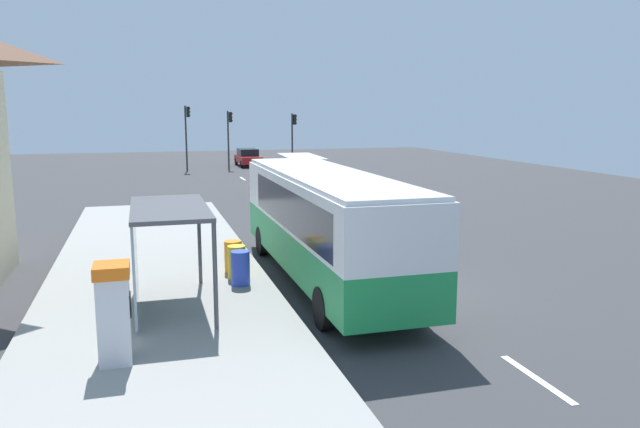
{
  "coord_description": "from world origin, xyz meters",
  "views": [
    {
      "loc": [
        -6.66,
        -15.36,
        4.99
      ],
      "look_at": [
        -1.0,
        4.36,
        1.5
      ],
      "focal_mm": 34.74,
      "sensor_mm": 36.0,
      "label": 1
    }
  ],
  "objects": [
    {
      "name": "lane_stripe_seg_5",
      "position": [
        0.25,
        19.0,
        0.01
      ],
      "size": [
        0.16,
        2.2,
        0.01
      ],
      "primitive_type": "cube",
      "color": "silver",
      "rests_on": "ground"
    },
    {
      "name": "traffic_light_near_side",
      "position": [
        5.5,
        35.03,
        3.09
      ],
      "size": [
        0.49,
        0.28,
        4.62
      ],
      "color": "#2D2D2D",
      "rests_on": "ground"
    },
    {
      "name": "lane_stripe_seg_2",
      "position": [
        0.25,
        4.0,
        0.01
      ],
      "size": [
        0.16,
        2.2,
        0.01
      ],
      "primitive_type": "cube",
      "color": "silver",
      "rests_on": "ground"
    },
    {
      "name": "lane_stripe_seg_0",
      "position": [
        0.25,
        -6.0,
        0.01
      ],
      "size": [
        0.16,
        2.2,
        0.01
      ],
      "primitive_type": "cube",
      "color": "silver",
      "rests_on": "ground"
    },
    {
      "name": "traffic_light_far_side",
      "position": [
        -3.1,
        35.83,
        3.48
      ],
      "size": [
        0.49,
        0.28,
        5.25
      ],
      "color": "#2D2D2D",
      "rests_on": "ground"
    },
    {
      "name": "recycling_bin_yellow",
      "position": [
        -4.2,
        1.89,
        0.66
      ],
      "size": [
        0.52,
        0.52,
        0.95
      ],
      "primitive_type": "cylinder",
      "color": "yellow",
      "rests_on": "sidewalk_platform"
    },
    {
      "name": "ground_plane",
      "position": [
        0.0,
        14.0,
        -0.02
      ],
      "size": [
        56.0,
        92.0,
        0.04
      ],
      "primitive_type": "cube",
      "color": "#38383A"
    },
    {
      "name": "lane_stripe_seg_4",
      "position": [
        0.25,
        14.0,
        0.01
      ],
      "size": [
        0.16,
        2.2,
        0.01
      ],
      "primitive_type": "cube",
      "color": "silver",
      "rests_on": "ground"
    },
    {
      "name": "recycling_bin_orange",
      "position": [
        -4.2,
        2.59,
        0.66
      ],
      "size": [
        0.52,
        0.52,
        0.95
      ],
      "primitive_type": "cylinder",
      "color": "orange",
      "rests_on": "sidewalk_platform"
    },
    {
      "name": "sidewalk_platform",
      "position": [
        -6.4,
        2.0,
        0.09
      ],
      "size": [
        6.2,
        30.0,
        0.18
      ],
      "primitive_type": "cube",
      "color": "#999993",
      "rests_on": "ground"
    },
    {
      "name": "lane_stripe_seg_1",
      "position": [
        0.25,
        -1.0,
        0.01
      ],
      "size": [
        0.16,
        2.2,
        0.01
      ],
      "primitive_type": "cube",
      "color": "silver",
      "rests_on": "ground"
    },
    {
      "name": "bus_shelter",
      "position": [
        -6.41,
        -0.23,
        2.1
      ],
      "size": [
        1.8,
        4.0,
        2.5
      ],
      "color": "#4C4C51",
      "rests_on": "sidewalk_platform"
    },
    {
      "name": "traffic_light_median",
      "position": [
        0.4,
        36.63,
        3.21
      ],
      "size": [
        0.49,
        0.28,
        4.81
      ],
      "color": "#2D2D2D",
      "rests_on": "ground"
    },
    {
      "name": "ticket_machine",
      "position": [
        -7.32,
        -3.43,
        1.17
      ],
      "size": [
        0.66,
        0.76,
        1.94
      ],
      "color": "silver",
      "rests_on": "sidewalk_platform"
    },
    {
      "name": "lane_stripe_seg_3",
      "position": [
        0.25,
        9.0,
        0.01
      ],
      "size": [
        0.16,
        2.2,
        0.01
      ],
      "primitive_type": "cube",
      "color": "silver",
      "rests_on": "ground"
    },
    {
      "name": "lane_stripe_seg_6",
      "position": [
        0.25,
        24.0,
        0.01
      ],
      "size": [
        0.16,
        2.2,
        0.01
      ],
      "primitive_type": "cube",
      "color": "silver",
      "rests_on": "ground"
    },
    {
      "name": "lane_stripe_seg_7",
      "position": [
        0.25,
        29.0,
        0.01
      ],
      "size": [
        0.16,
        2.2,
        0.01
      ],
      "primitive_type": "cube",
      "color": "silver",
      "rests_on": "ground"
    },
    {
      "name": "bus",
      "position": [
        -1.71,
        1.38,
        1.84
      ],
      "size": [
        2.56,
        11.01,
        3.21
      ],
      "color": "#1E8C47",
      "rests_on": "ground"
    },
    {
      "name": "white_van",
      "position": [
        2.2,
        19.49,
        1.34
      ],
      "size": [
        2.24,
        5.29,
        2.3
      ],
      "color": "white",
      "rests_on": "ground"
    },
    {
      "name": "recycling_bin_blue",
      "position": [
        -4.2,
        1.19,
        0.66
      ],
      "size": [
        0.52,
        0.52,
        0.95
      ],
      "primitive_type": "cylinder",
      "color": "blue",
      "rests_on": "sidewalk_platform"
    },
    {
      "name": "sedan_near",
      "position": [
        2.3,
        38.88,
        0.79
      ],
      "size": [
        1.87,
        4.42,
        1.52
      ],
      "color": "#A51919",
      "rests_on": "ground"
    }
  ]
}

